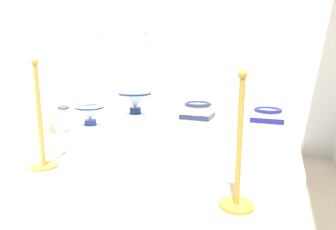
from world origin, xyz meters
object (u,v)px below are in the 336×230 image
object	(u,v)px
plinth_block_leftmost	(91,131)
info_placard_first	(103,39)
stanchion_post_near_right	(238,168)
antique_toilet_central_ornate	(197,123)
plinth_block_central_ornate	(197,146)
antique_toilet_squat_floral	(267,125)
stanchion_post_near_left	(41,136)
plinth_block_rightmost	(136,130)
antique_toilet_rightmost	(135,99)
plinth_block_squat_floral	(265,148)
info_placard_second	(149,37)
antique_toilet_leftmost	(90,113)
decorative_vase_corner	(65,124)

from	to	relation	value
plinth_block_leftmost	info_placard_first	distance (m)	1.22
stanchion_post_near_right	antique_toilet_central_ornate	bearing A→B (deg)	120.78
plinth_block_leftmost	stanchion_post_near_right	distance (m)	2.22
plinth_block_central_ornate	antique_toilet_squat_floral	bearing A→B (deg)	8.93
stanchion_post_near_left	info_placard_first	bearing A→B (deg)	95.82
antique_toilet_squat_floral	stanchion_post_near_right	bearing A→B (deg)	-97.70
plinth_block_leftmost	plinth_block_rightmost	distance (m)	0.69
plinth_block_rightmost	antique_toilet_central_ornate	world-z (taller)	antique_toilet_central_ornate
plinth_block_rightmost	stanchion_post_near_left	xyz separation A→B (m)	(-0.56, -0.86, 0.09)
antique_toilet_rightmost	stanchion_post_near_right	world-z (taller)	stanchion_post_near_right
plinth_block_squat_floral	antique_toilet_squat_floral	size ratio (longest dim) A/B	1.08
antique_toilet_central_ornate	plinth_block_squat_floral	size ratio (longest dim) A/B	1.13
plinth_block_squat_floral	info_placard_second	size ratio (longest dim) A/B	2.96
antique_toilet_leftmost	stanchion_post_near_right	distance (m)	2.22
antique_toilet_squat_floral	info_placard_second	distance (m)	1.76
antique_toilet_rightmost	stanchion_post_near_right	xyz separation A→B (m)	(1.30, -0.95, -0.30)
plinth_block_leftmost	antique_toilet_rightmost	xyz separation A→B (m)	(0.68, -0.06, 0.45)
plinth_block_leftmost	antique_toilet_rightmost	distance (m)	0.82
plinth_block_squat_floral	info_placard_first	world-z (taller)	info_placard_first
antique_toilet_central_ornate	plinth_block_squat_floral	xyz separation A→B (m)	(0.69, 0.11, -0.23)
antique_toilet_rightmost	plinth_block_central_ornate	size ratio (longest dim) A/B	1.06
antique_toilet_leftmost	plinth_block_central_ornate	size ratio (longest dim) A/B	1.01
plinth_block_squat_floral	info_placard_first	bearing A→B (deg)	170.41
plinth_block_leftmost	decorative_vase_corner	distance (m)	0.49
antique_toilet_squat_floral	stanchion_post_near_left	size ratio (longest dim) A/B	0.35
plinth_block_squat_floral	stanchion_post_near_right	bearing A→B (deg)	-97.70
antique_toilet_leftmost	plinth_block_leftmost	bearing A→B (deg)	-90.00
antique_toilet_rightmost	plinth_block_central_ornate	distance (m)	0.88
plinth_block_leftmost	stanchion_post_near_right	xyz separation A→B (m)	(1.97, -1.01, 0.16)
plinth_block_rightmost	stanchion_post_near_right	world-z (taller)	stanchion_post_near_right
decorative_vase_corner	antique_toilet_leftmost	bearing A→B (deg)	-8.87
antique_toilet_central_ornate	antique_toilet_rightmost	bearing A→B (deg)	178.14
info_placard_second	stanchion_post_near_right	world-z (taller)	info_placard_second
plinth_block_rightmost	plinth_block_leftmost	bearing A→B (deg)	174.56
antique_toilet_leftmost	plinth_block_rightmost	world-z (taller)	antique_toilet_leftmost
antique_toilet_rightmost	stanchion_post_near_right	bearing A→B (deg)	-36.13
antique_toilet_squat_floral	info_placard_first	bearing A→B (deg)	170.41
antique_toilet_squat_floral	info_placard_second	xyz separation A→B (m)	(-1.45, 0.36, 0.93)
plinth_block_squat_floral	decorative_vase_corner	world-z (taller)	decorative_vase_corner
plinth_block_squat_floral	stanchion_post_near_right	size ratio (longest dim) A/B	0.41
decorative_vase_corner	stanchion_post_near_left	distance (m)	1.17
antique_toilet_squat_floral	decorative_vase_corner	xyz separation A→B (m)	(-2.59, 0.06, -0.22)
plinth_block_leftmost	stanchion_post_near_right	size ratio (longest dim) A/B	0.38
plinth_block_rightmost	plinth_block_central_ornate	distance (m)	0.76
plinth_block_squat_floral	stanchion_post_near_left	xyz separation A→B (m)	(-2.00, -0.94, 0.17)
antique_toilet_central_ornate	stanchion_post_near_left	size ratio (longest dim) A/B	0.43
info_placard_first	antique_toilet_central_ornate	bearing A→B (deg)	-18.00
stanchion_post_near_left	decorative_vase_corner	bearing A→B (deg)	120.77
antique_toilet_rightmost	info_placard_first	world-z (taller)	info_placard_first
plinth_block_squat_floral	info_placard_second	xyz separation A→B (m)	(-1.45, 0.36, 1.16)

